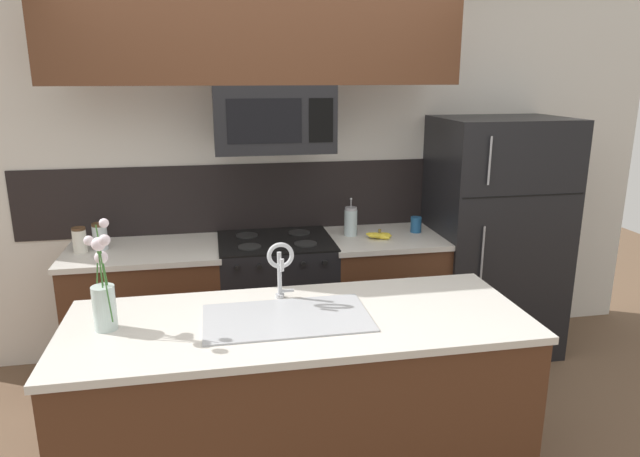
{
  "coord_description": "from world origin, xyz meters",
  "views": [
    {
      "loc": [
        -0.4,
        -2.75,
        2.0
      ],
      "look_at": [
        0.18,
        0.27,
        1.16
      ],
      "focal_mm": 32.0,
      "sensor_mm": 36.0,
      "label": 1
    }
  ],
  "objects_px": {
    "storage_jar_medium": "(100,236)",
    "coffee_tin": "(416,225)",
    "refrigerator": "(493,236)",
    "sink_faucet": "(280,263)",
    "storage_jar_tall": "(80,240)",
    "flower_vase": "(104,297)",
    "french_press": "(351,221)",
    "banana_bunch": "(380,235)",
    "stove_range": "(277,304)",
    "microwave": "(273,119)"
  },
  "relations": [
    {
      "from": "storage_jar_medium",
      "to": "french_press",
      "type": "distance_m",
      "value": 1.65
    },
    {
      "from": "microwave",
      "to": "banana_bunch",
      "type": "height_order",
      "value": "microwave"
    },
    {
      "from": "storage_jar_medium",
      "to": "coffee_tin",
      "type": "xyz_separation_m",
      "value": [
        2.13,
        0.01,
        -0.03
      ]
    },
    {
      "from": "coffee_tin",
      "to": "sink_faucet",
      "type": "distance_m",
      "value": 1.55
    },
    {
      "from": "banana_bunch",
      "to": "coffee_tin",
      "type": "xyz_separation_m",
      "value": [
        0.3,
        0.11,
        0.03
      ]
    },
    {
      "from": "banana_bunch",
      "to": "flower_vase",
      "type": "xyz_separation_m",
      "value": [
        -1.59,
        -1.15,
        0.13
      ]
    },
    {
      "from": "banana_bunch",
      "to": "stove_range",
      "type": "bearing_deg",
      "value": 175.02
    },
    {
      "from": "french_press",
      "to": "sink_faucet",
      "type": "distance_m",
      "value": 1.26
    },
    {
      "from": "stove_range",
      "to": "sink_faucet",
      "type": "xyz_separation_m",
      "value": [
        -0.09,
        -1.03,
        0.65
      ]
    },
    {
      "from": "banana_bunch",
      "to": "coffee_tin",
      "type": "relative_size",
      "value": 1.72
    },
    {
      "from": "coffee_tin",
      "to": "sink_faucet",
      "type": "bearing_deg",
      "value": -135.34
    },
    {
      "from": "banana_bunch",
      "to": "flower_vase",
      "type": "relative_size",
      "value": 0.38
    },
    {
      "from": "storage_jar_tall",
      "to": "flower_vase",
      "type": "distance_m",
      "value": 1.26
    },
    {
      "from": "coffee_tin",
      "to": "sink_faucet",
      "type": "relative_size",
      "value": 0.36
    },
    {
      "from": "stove_range",
      "to": "flower_vase",
      "type": "bearing_deg",
      "value": -126.16
    },
    {
      "from": "refrigerator",
      "to": "storage_jar_medium",
      "type": "xyz_separation_m",
      "value": [
        -2.71,
        0.02,
        0.14
      ]
    },
    {
      "from": "sink_faucet",
      "to": "flower_vase",
      "type": "distance_m",
      "value": 0.82
    },
    {
      "from": "refrigerator",
      "to": "french_press",
      "type": "bearing_deg",
      "value": 177.83
    },
    {
      "from": "microwave",
      "to": "storage_jar_tall",
      "type": "bearing_deg",
      "value": 179.01
    },
    {
      "from": "stove_range",
      "to": "microwave",
      "type": "relative_size",
      "value": 1.25
    },
    {
      "from": "refrigerator",
      "to": "banana_bunch",
      "type": "bearing_deg",
      "value": -174.74
    },
    {
      "from": "coffee_tin",
      "to": "flower_vase",
      "type": "relative_size",
      "value": 0.22
    },
    {
      "from": "stove_range",
      "to": "banana_bunch",
      "type": "distance_m",
      "value": 0.85
    },
    {
      "from": "refrigerator",
      "to": "microwave",
      "type": "bearing_deg",
      "value": -178.53
    },
    {
      "from": "storage_jar_tall",
      "to": "banana_bunch",
      "type": "bearing_deg",
      "value": -1.82
    },
    {
      "from": "refrigerator",
      "to": "storage_jar_tall",
      "type": "bearing_deg",
      "value": -179.6
    },
    {
      "from": "refrigerator",
      "to": "storage_jar_medium",
      "type": "bearing_deg",
      "value": 179.59
    },
    {
      "from": "stove_range",
      "to": "sink_faucet",
      "type": "bearing_deg",
      "value": -94.99
    },
    {
      "from": "microwave",
      "to": "sink_faucet",
      "type": "bearing_deg",
      "value": -95.1
    },
    {
      "from": "banana_bunch",
      "to": "sink_faucet",
      "type": "bearing_deg",
      "value": -129.32
    },
    {
      "from": "refrigerator",
      "to": "coffee_tin",
      "type": "bearing_deg",
      "value": 177.05
    },
    {
      "from": "refrigerator",
      "to": "storage_jar_tall",
      "type": "xyz_separation_m",
      "value": [
        -2.83,
        -0.02,
        0.14
      ]
    },
    {
      "from": "stove_range",
      "to": "sink_faucet",
      "type": "relative_size",
      "value": 3.04
    },
    {
      "from": "flower_vase",
      "to": "coffee_tin",
      "type": "bearing_deg",
      "value": 33.69
    },
    {
      "from": "stove_range",
      "to": "banana_bunch",
      "type": "relative_size",
      "value": 4.92
    },
    {
      "from": "microwave",
      "to": "banana_bunch",
      "type": "relative_size",
      "value": 3.94
    },
    {
      "from": "storage_jar_medium",
      "to": "banana_bunch",
      "type": "distance_m",
      "value": 1.83
    },
    {
      "from": "microwave",
      "to": "banana_bunch",
      "type": "distance_m",
      "value": 1.06
    },
    {
      "from": "refrigerator",
      "to": "coffee_tin",
      "type": "distance_m",
      "value": 0.6
    },
    {
      "from": "sink_faucet",
      "to": "storage_jar_medium",
      "type": "bearing_deg",
      "value": 133.77
    },
    {
      "from": "storage_jar_tall",
      "to": "banana_bunch",
      "type": "distance_m",
      "value": 1.94
    },
    {
      "from": "sink_faucet",
      "to": "flower_vase",
      "type": "relative_size",
      "value": 0.62
    },
    {
      "from": "microwave",
      "to": "storage_jar_medium",
      "type": "relative_size",
      "value": 4.33
    },
    {
      "from": "storage_jar_medium",
      "to": "refrigerator",
      "type": "bearing_deg",
      "value": -0.41
    },
    {
      "from": "storage_jar_medium",
      "to": "coffee_tin",
      "type": "relative_size",
      "value": 1.56
    },
    {
      "from": "microwave",
      "to": "flower_vase",
      "type": "height_order",
      "value": "microwave"
    },
    {
      "from": "storage_jar_medium",
      "to": "flower_vase",
      "type": "relative_size",
      "value": 0.35
    },
    {
      "from": "refrigerator",
      "to": "sink_faucet",
      "type": "xyz_separation_m",
      "value": [
        -1.68,
        -1.05,
        0.25
      ]
    },
    {
      "from": "banana_bunch",
      "to": "storage_jar_tall",
      "type": "bearing_deg",
      "value": 178.18
    },
    {
      "from": "storage_jar_medium",
      "to": "sink_faucet",
      "type": "xyz_separation_m",
      "value": [
        1.03,
        -1.07,
        0.11
      ]
    }
  ]
}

